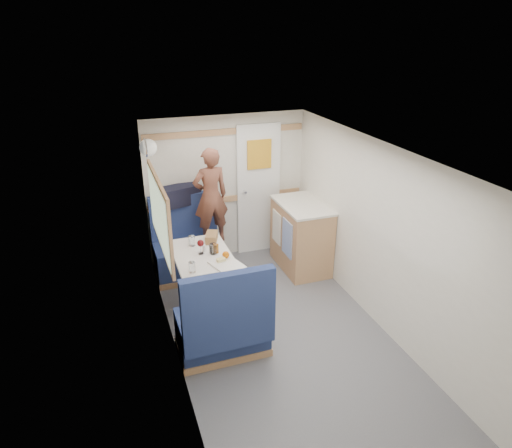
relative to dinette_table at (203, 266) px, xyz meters
name	(u,v)px	position (x,y,z in m)	size (l,w,h in m)	color
floor	(289,348)	(0.65, -1.00, -0.57)	(4.50, 4.50, 0.00)	#515156
ceiling	(296,160)	(0.65, -1.00, 1.43)	(4.50, 4.50, 0.00)	silver
wall_back	(227,188)	(0.65, 1.25, 0.43)	(2.20, 0.02, 2.00)	silver
wall_left	(176,283)	(-0.45, -1.00, 0.43)	(0.02, 4.50, 2.00)	silver
wall_right	(392,246)	(1.75, -1.00, 0.43)	(0.02, 4.50, 2.00)	silver
oak_trim_low	(227,199)	(0.65, 1.23, 0.28)	(2.15, 0.02, 0.08)	#A9764C
oak_trim_high	(226,132)	(0.65, 1.23, 1.21)	(2.15, 0.02, 0.08)	#A9764C
side_window	(159,214)	(-0.43, 0.00, 0.68)	(0.04, 1.30, 0.72)	#93A289
rear_door	(258,187)	(1.10, 1.22, 0.41)	(0.62, 0.12, 1.86)	white
dinette_table	(203,266)	(0.00, 0.00, 0.00)	(0.62, 0.92, 0.72)	white
bench_far	(189,253)	(0.00, 0.86, -0.27)	(0.90, 0.59, 1.05)	navy
bench_near	(224,329)	(0.00, -0.86, -0.27)	(0.90, 0.59, 1.05)	navy
ledge	(182,205)	(0.00, 1.12, 0.31)	(0.90, 0.14, 0.04)	#A9764C
dome_light	(148,148)	(-0.39, 0.85, 1.18)	(0.20, 0.20, 0.20)	white
galley_counter	(301,236)	(1.47, 0.55, -0.10)	(0.57, 0.92, 0.92)	#A9764C
person	(211,196)	(0.32, 0.82, 0.51)	(0.46, 0.30, 1.25)	brown
duffel_bag	(179,195)	(-0.02, 1.12, 0.46)	(0.51, 0.25, 0.25)	black
tray	(227,265)	(0.19, -0.36, 0.16)	(0.27, 0.36, 0.02)	white
orange_fruit	(226,255)	(0.22, -0.22, 0.21)	(0.08, 0.08, 0.08)	orange
cheese_block	(221,260)	(0.15, -0.28, 0.19)	(0.09, 0.06, 0.03)	#E2CA82
wine_glass	(200,244)	(-0.01, 0.00, 0.28)	(0.08, 0.08, 0.17)	white
tumbler_left	(192,267)	(-0.19, -0.38, 0.21)	(0.07, 0.07, 0.12)	white
tumbler_mid	(192,241)	(-0.06, 0.23, 0.21)	(0.07, 0.07, 0.12)	white
tumbler_right	(213,249)	(0.12, -0.05, 0.21)	(0.08, 0.08, 0.12)	white
beer_glass	(216,249)	(0.15, -0.03, 0.20)	(0.06, 0.06, 0.10)	#8E4F14
pepper_grinder	(211,249)	(0.10, -0.02, 0.20)	(0.04, 0.04, 0.10)	black
salt_grinder	(204,248)	(0.03, 0.03, 0.20)	(0.03, 0.03, 0.09)	white
bread_loaf	(212,237)	(0.18, 0.27, 0.20)	(0.13, 0.23, 0.10)	brown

